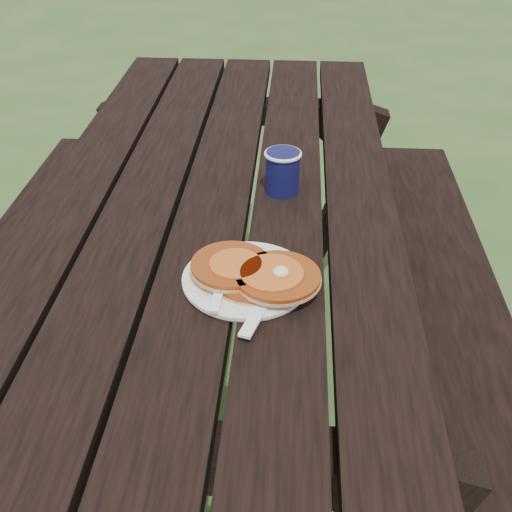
# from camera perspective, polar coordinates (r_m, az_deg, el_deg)

# --- Properties ---
(ground) EXTENTS (60.00, 60.00, 0.00)m
(ground) POSITION_cam_1_polar(r_m,az_deg,el_deg) (1.85, -2.67, -14.99)
(ground) COLOR #2F4F22
(ground) RESTS_ON ground
(picnic_table) EXTENTS (1.36, 1.80, 0.75)m
(picnic_table) POSITION_cam_1_polar(r_m,az_deg,el_deg) (1.59, -3.03, -6.37)
(picnic_table) COLOR black
(picnic_table) RESTS_ON ground
(plate) EXTENTS (0.25, 0.25, 0.01)m
(plate) POSITION_cam_1_polar(r_m,az_deg,el_deg) (1.10, -0.85, -2.12)
(plate) COLOR white
(plate) RESTS_ON picnic_table
(pancake_stack) EXTENTS (0.22, 0.17, 0.04)m
(pancake_stack) POSITION_cam_1_polar(r_m,az_deg,el_deg) (1.08, -0.03, -1.55)
(pancake_stack) COLOR #963E10
(pancake_stack) RESTS_ON plate
(knife) EXTENTS (0.07, 0.18, 0.00)m
(knife) POSITION_cam_1_polar(r_m,az_deg,el_deg) (1.04, 0.74, -4.12)
(knife) COLOR white
(knife) RESTS_ON plate
(fork) EXTENTS (0.04, 0.16, 0.01)m
(fork) POSITION_cam_1_polar(r_m,az_deg,el_deg) (1.05, -3.27, -3.12)
(fork) COLOR white
(fork) RESTS_ON plate
(coffee_cup) EXTENTS (0.08, 0.08, 0.09)m
(coffee_cup) POSITION_cam_1_polar(r_m,az_deg,el_deg) (1.35, 2.38, 7.71)
(coffee_cup) COLOR #0D0F3B
(coffee_cup) RESTS_ON picnic_table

